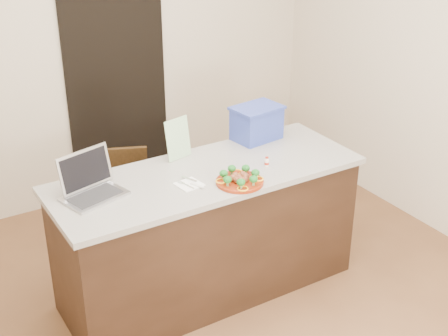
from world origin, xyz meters
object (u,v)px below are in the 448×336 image
chair (129,196)px  napkin (189,184)px  island (208,232)px  plate (240,181)px  yogurt_bottle (267,162)px  laptop (90,183)px  blue_box (257,123)px

chair → napkin: bearing=-61.8°
island → plate: bearing=-69.0°
yogurt_bottle → laptop: (-1.13, 0.24, 0.04)m
plate → napkin: size_ratio=2.03×
napkin → chair: 0.94m
napkin → chair: size_ratio=0.18×
laptop → chair: bearing=36.1°
island → yogurt_bottle: 0.63m
yogurt_bottle → blue_box: 0.47m
yogurt_bottle → blue_box: blue_box is taller
island → yogurt_bottle: yogurt_bottle is taller
napkin → yogurt_bottle: (0.57, -0.03, 0.02)m
plate → chair: size_ratio=0.36×
blue_box → chair: 1.10m
napkin → island: bearing=28.1°
laptop → blue_box: 1.34m
island → blue_box: blue_box is taller
plate → chair: (-0.35, 0.97, -0.46)m
island → napkin: (-0.19, -0.10, 0.46)m
plate → yogurt_bottle: bearing=21.9°
chair → island: bearing=-47.1°
laptop → blue_box: (1.33, 0.18, 0.06)m
yogurt_bottle → blue_box: bearing=64.5°
plate → napkin: plate is taller
yogurt_bottle → chair: (-0.64, 0.85, -0.47)m
island → chair: (-0.26, 0.72, 0.01)m
island → yogurt_bottle: (0.38, -0.13, 0.48)m
chair → plate: bearing=-46.8°
yogurt_bottle → laptop: size_ratio=0.16×
island → blue_box: 0.87m
blue_box → yogurt_bottle: bearing=-122.8°
plate → yogurt_bottle: (0.29, 0.11, 0.02)m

